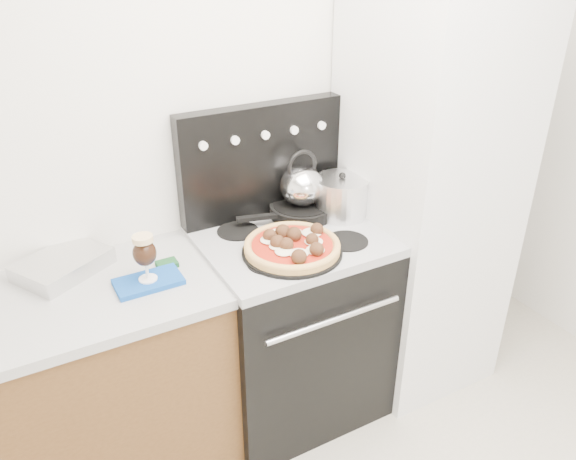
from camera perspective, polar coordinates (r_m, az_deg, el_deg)
room_shell at (r=1.55m, az=13.78°, el=-4.25°), size 3.52×3.01×2.52m
base_cabinet at (r=2.46m, az=-24.18°, el=-16.52°), size 1.45×0.60×0.86m
countertop at (r=2.19m, az=-26.46°, el=-7.92°), size 1.48×0.63×0.04m
stove_body at (r=2.64m, az=0.31°, el=-9.86°), size 0.76×0.65×0.88m
cooktop at (r=2.38m, az=0.34°, el=-1.08°), size 0.76×0.65×0.04m
backguard at (r=2.49m, az=-2.74°, el=7.07°), size 0.76×0.08×0.50m
fridge at (r=2.72m, az=13.63°, el=3.10°), size 0.64×0.68×1.90m
foil_sheet at (r=2.32m, az=-21.89°, el=-3.27°), size 0.39×0.36×0.06m
oven_mitt at (r=2.15m, az=-13.98°, el=-5.13°), size 0.24×0.14×0.02m
beer_glass at (r=2.10m, az=-14.30°, el=-2.75°), size 0.10×0.10×0.19m
pizza_pan at (r=2.25m, az=0.43°, el=-2.20°), size 0.52×0.52×0.01m
pizza at (r=2.23m, az=0.43°, el=-1.45°), size 0.48×0.48×0.05m
skillet at (r=2.55m, az=1.38°, el=2.07°), size 0.36×0.36×0.05m
tea_kettle at (r=2.49m, az=1.42°, el=4.85°), size 0.24×0.24×0.22m
stock_pot at (r=2.53m, az=5.43°, el=3.27°), size 0.27×0.27×0.17m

